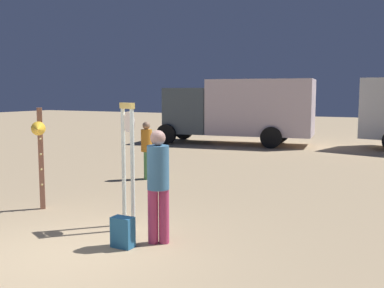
# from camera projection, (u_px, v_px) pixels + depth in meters

# --- Properties ---
(ground_plane) EXTENTS (80.00, 80.00, 0.00)m
(ground_plane) POSITION_uv_depth(u_px,v_px,m) (55.00, 257.00, 6.45)
(ground_plane) COLOR tan
(standing_clock) EXTENTS (0.40, 0.26, 2.16)m
(standing_clock) POSITION_uv_depth(u_px,v_px,m) (128.00, 153.00, 7.74)
(standing_clock) COLOR white
(standing_clock) RESTS_ON ground_plane
(arrow_sign) EXTENTS (0.91, 0.93, 2.03)m
(arrow_sign) POSITION_uv_depth(u_px,v_px,m) (40.00, 144.00, 8.60)
(arrow_sign) COLOR #9E654F
(arrow_sign) RESTS_ON ground_plane
(person_near_clock) EXTENTS (0.34, 0.34, 1.76)m
(person_near_clock) POSITION_uv_depth(u_px,v_px,m) (158.00, 181.00, 6.94)
(person_near_clock) COLOR #B93762
(person_near_clock) RESTS_ON ground_plane
(backpack) EXTENTS (0.33, 0.24, 0.47)m
(backpack) POSITION_uv_depth(u_px,v_px,m) (123.00, 232.00, 6.84)
(backpack) COLOR teal
(backpack) RESTS_ON ground_plane
(person_distant) EXTENTS (0.30, 0.30, 1.55)m
(person_distant) POSITION_uv_depth(u_px,v_px,m) (147.00, 147.00, 12.17)
(person_distant) COLOR #4F8F4F
(person_distant) RESTS_ON ground_plane
(box_truck_far) EXTENTS (7.07, 3.30, 2.90)m
(box_truck_far) POSITION_uv_depth(u_px,v_px,m) (241.00, 109.00, 20.41)
(box_truck_far) COLOR silver
(box_truck_far) RESTS_ON ground_plane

